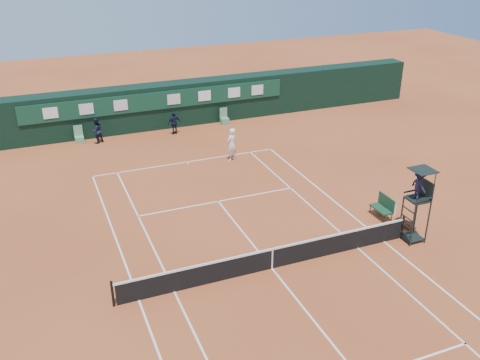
% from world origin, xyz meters
% --- Properties ---
extents(ground, '(90.00, 90.00, 0.00)m').
position_xyz_m(ground, '(0.00, 0.00, 0.00)').
color(ground, '#B8552B').
rests_on(ground, ground).
extents(court_lines, '(11.05, 23.85, 0.01)m').
position_xyz_m(court_lines, '(0.00, 0.00, 0.01)').
color(court_lines, silver).
rests_on(court_lines, ground).
extents(tennis_net, '(12.90, 0.10, 1.10)m').
position_xyz_m(tennis_net, '(0.00, 0.00, 0.51)').
color(tennis_net, black).
rests_on(tennis_net, ground).
extents(back_wall, '(40.00, 1.65, 3.00)m').
position_xyz_m(back_wall, '(0.00, 18.74, 1.51)').
color(back_wall, black).
rests_on(back_wall, ground).
extents(linesman_chair_left, '(0.55, 0.50, 1.15)m').
position_xyz_m(linesman_chair_left, '(-5.50, 17.48, 0.32)').
color(linesman_chair_left, '#619468').
rests_on(linesman_chair_left, ground).
extents(linesman_chair_right, '(0.55, 0.50, 1.15)m').
position_xyz_m(linesman_chair_right, '(4.50, 17.48, 0.32)').
color(linesman_chair_right, '#5D8E68').
rests_on(linesman_chair_right, ground).
extents(umpire_chair, '(0.96, 0.95, 3.42)m').
position_xyz_m(umpire_chair, '(6.69, -0.33, 2.46)').
color(umpire_chair, black).
rests_on(umpire_chair, ground).
extents(player_bench, '(0.56, 1.20, 1.10)m').
position_xyz_m(player_bench, '(6.77, 1.92, 0.60)').
color(player_bench, '#193E25').
rests_on(player_bench, ground).
extents(tennis_bag, '(0.63, 0.86, 0.30)m').
position_xyz_m(tennis_bag, '(7.13, 0.77, 0.15)').
color(tennis_bag, black).
rests_on(tennis_bag, ground).
extents(cooler, '(0.57, 0.57, 0.65)m').
position_xyz_m(cooler, '(7.27, 2.17, 0.33)').
color(cooler, silver).
rests_on(cooler, ground).
extents(tennis_ball, '(0.07, 0.07, 0.07)m').
position_xyz_m(tennis_ball, '(1.99, 6.21, 0.04)').
color(tennis_ball, yellow).
rests_on(tennis_ball, ground).
extents(player, '(0.87, 0.78, 2.00)m').
position_xyz_m(player, '(2.60, 11.19, 1.00)').
color(player, white).
rests_on(player, ground).
extents(ball_kid_left, '(1.01, 0.92, 1.68)m').
position_xyz_m(ball_kid_left, '(-4.41, 17.12, 0.84)').
color(ball_kid_left, black).
rests_on(ball_kid_left, ground).
extents(ball_kid_right, '(0.98, 0.57, 1.57)m').
position_xyz_m(ball_kid_right, '(0.67, 16.84, 0.78)').
color(ball_kid_right, black).
rests_on(ball_kid_right, ground).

